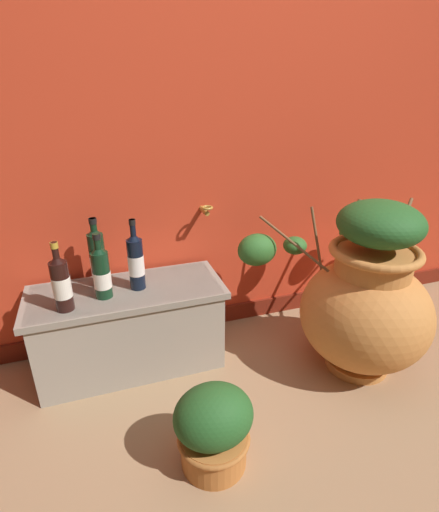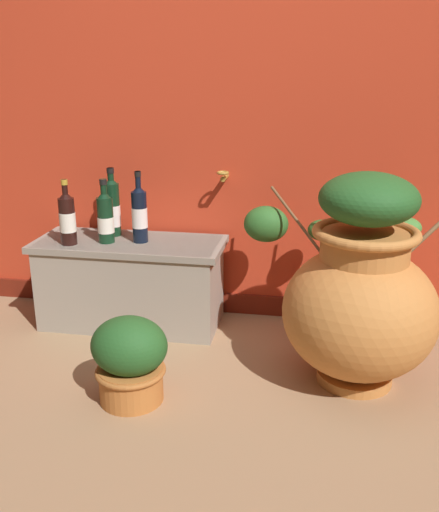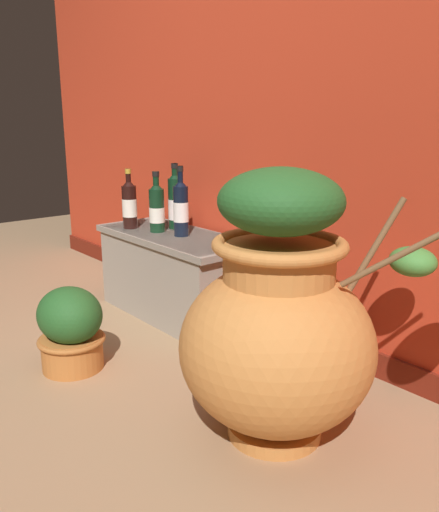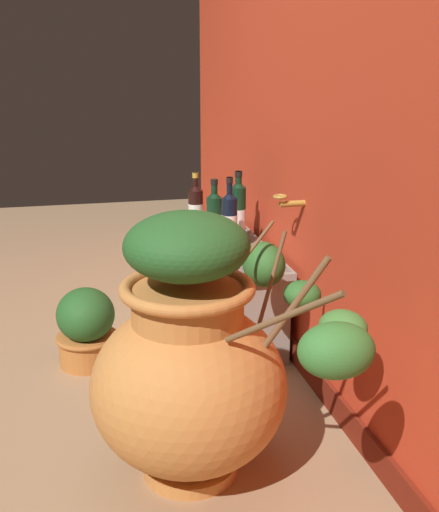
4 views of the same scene
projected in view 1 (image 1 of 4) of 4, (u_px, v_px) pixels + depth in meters
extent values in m
plane|color=#9E7A56|center=(344.00, 490.00, 1.30)|extent=(7.00, 7.00, 0.00)
cube|color=red|center=(228.00, 74.00, 1.81)|extent=(4.40, 0.20, 2.60)
cube|color=maroon|center=(232.00, 312.00, 2.23)|extent=(4.40, 0.02, 0.10)
cylinder|color=#B28433|center=(204.00, 211.00, 1.88)|extent=(0.02, 0.10, 0.02)
torus|color=#B28433|center=(207.00, 208.00, 1.83)|extent=(0.06, 0.06, 0.01)
cylinder|color=#CC7F3D|center=(356.00, 361.00, 1.88)|extent=(0.29, 0.29, 0.04)
ellipsoid|color=#CC7F3D|center=(364.00, 314.00, 1.77)|extent=(0.58, 0.58, 0.51)
cylinder|color=#CC7F3D|center=(373.00, 266.00, 1.67)|extent=(0.32, 0.32, 0.14)
torus|color=#CC7F3D|center=(376.00, 251.00, 1.64)|extent=(0.39, 0.39, 0.04)
cylinder|color=brown|center=(294.00, 244.00, 1.77)|extent=(0.24, 0.29, 0.21)
ellipsoid|color=#2D6628|center=(257.00, 250.00, 1.86)|extent=(0.19, 0.15, 0.16)
cylinder|color=brown|center=(360.00, 231.00, 1.93)|extent=(0.09, 0.17, 0.29)
ellipsoid|color=#428438|center=(353.00, 233.00, 2.07)|extent=(0.15, 0.13, 0.09)
cylinder|color=brown|center=(317.00, 239.00, 1.87)|extent=(0.05, 0.10, 0.31)
ellipsoid|color=#2D6628|center=(295.00, 245.00, 1.99)|extent=(0.12, 0.12, 0.09)
cylinder|color=brown|center=(401.00, 228.00, 1.88)|extent=(0.28, 0.22, 0.23)
ellipsoid|color=#387A33|center=(410.00, 225.00, 2.01)|extent=(0.15, 0.18, 0.13)
ellipsoid|color=#235623|center=(381.00, 224.00, 1.59)|extent=(0.36, 0.36, 0.19)
cube|color=#9E9384|center=(130.00, 328.00, 1.82)|extent=(0.82, 0.35, 0.41)
cube|color=gray|center=(126.00, 292.00, 1.74)|extent=(0.87, 0.37, 0.03)
cylinder|color=black|center=(102.00, 275.00, 1.64)|extent=(0.07, 0.07, 0.21)
cone|color=black|center=(98.00, 250.00, 1.59)|extent=(0.07, 0.07, 0.04)
cylinder|color=black|center=(97.00, 243.00, 1.58)|extent=(0.03, 0.03, 0.08)
cylinder|color=black|center=(96.00, 236.00, 1.57)|extent=(0.03, 0.03, 0.02)
cylinder|color=white|center=(102.00, 279.00, 1.65)|extent=(0.07, 0.07, 0.07)
cylinder|color=black|center=(136.00, 264.00, 1.71)|extent=(0.07, 0.07, 0.23)
cone|color=black|center=(134.00, 237.00, 1.65)|extent=(0.07, 0.07, 0.04)
cylinder|color=black|center=(133.00, 230.00, 1.64)|extent=(0.02, 0.02, 0.09)
cylinder|color=black|center=(132.00, 222.00, 1.63)|extent=(0.03, 0.03, 0.02)
cylinder|color=silver|center=(136.00, 265.00, 1.71)|extent=(0.07, 0.07, 0.09)
cylinder|color=black|center=(62.00, 286.00, 1.54)|extent=(0.07, 0.07, 0.21)
cone|color=black|center=(57.00, 260.00, 1.49)|extent=(0.07, 0.07, 0.04)
cylinder|color=black|center=(55.00, 252.00, 1.48)|extent=(0.03, 0.03, 0.08)
cylinder|color=#B7932D|center=(54.00, 245.00, 1.47)|extent=(0.03, 0.03, 0.02)
cylinder|color=white|center=(62.00, 287.00, 1.54)|extent=(0.07, 0.07, 0.09)
cylinder|color=black|center=(98.00, 260.00, 1.73)|extent=(0.07, 0.07, 0.25)
cone|color=black|center=(94.00, 232.00, 1.67)|extent=(0.07, 0.07, 0.04)
cylinder|color=black|center=(93.00, 226.00, 1.66)|extent=(0.03, 0.03, 0.07)
cylinder|color=black|center=(93.00, 221.00, 1.65)|extent=(0.03, 0.03, 0.02)
cylinder|color=silver|center=(99.00, 266.00, 1.74)|extent=(0.07, 0.07, 0.10)
cylinder|color=#C17033|center=(214.00, 448.00, 1.38)|extent=(0.23, 0.23, 0.13)
torus|color=#B2672E|center=(214.00, 437.00, 1.36)|extent=(0.26, 0.26, 0.02)
ellipsoid|color=#235623|center=(213.00, 416.00, 1.32)|extent=(0.28, 0.24, 0.22)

